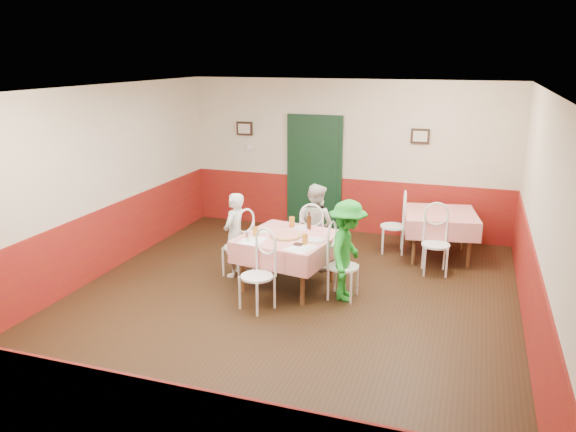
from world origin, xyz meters
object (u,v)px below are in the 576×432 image
(second_table, at_px, (439,235))
(chair_far, at_px, (314,240))
(chair_second_a, at_px, (393,226))
(glass_c, at_px, (292,222))
(pizza, at_px, (286,236))
(diner_left, at_px, (235,235))
(chair_right, at_px, (343,267))
(chair_second_b, at_px, (436,245))
(diner_far, at_px, (316,226))
(beer_bottle, at_px, (309,222))
(wallet, at_px, (298,244))
(chair_near, at_px, (257,277))
(diner_right, at_px, (347,251))
(main_table, at_px, (288,261))
(glass_b, at_px, (305,239))
(glass_a, at_px, (256,232))
(chair_left, at_px, (238,247))

(second_table, bearing_deg, chair_far, -148.72)
(chair_second_a, height_order, glass_c, glass_c)
(pizza, relative_size, diner_left, 0.33)
(chair_right, relative_size, chair_second_b, 1.00)
(diner_far, bearing_deg, diner_left, 58.70)
(beer_bottle, relative_size, wallet, 2.15)
(chair_near, xyz_separation_m, diner_far, (0.30, 1.72, 0.21))
(beer_bottle, bearing_deg, chair_far, 96.19)
(chair_second_a, distance_m, wallet, 2.48)
(chair_far, bearing_deg, diner_left, 31.13)
(diner_far, bearing_deg, glass_c, 86.22)
(chair_far, relative_size, glass_c, 6.07)
(chair_second_b, relative_size, diner_left, 0.71)
(glass_c, bearing_deg, diner_right, -30.87)
(glass_c, bearing_deg, wallet, -65.93)
(chair_far, distance_m, chair_near, 1.70)
(second_table, xyz_separation_m, chair_second_a, (-0.75, 0.00, 0.08))
(main_table, distance_m, glass_b, 0.63)
(chair_far, bearing_deg, chair_second_b, -171.58)
(chair_right, relative_size, chair_near, 1.00)
(glass_b, relative_size, diner_right, 0.10)
(chair_right, distance_m, glass_a, 1.32)
(diner_right, bearing_deg, chair_left, 80.44)
(chair_second_b, bearing_deg, chair_second_a, 125.18)
(diner_far, bearing_deg, chair_near, 103.70)
(chair_far, height_order, chair_second_b, same)
(second_table, distance_m, wallet, 2.86)
(main_table, distance_m, beer_bottle, 0.66)
(chair_second_a, relative_size, glass_a, 6.95)
(glass_a, relative_size, beer_bottle, 0.55)
(chair_near, bearing_deg, diner_right, 57.27)
(second_table, height_order, glass_b, glass_b)
(pizza, bearing_deg, chair_second_b, 32.27)
(second_table, distance_m, diner_left, 3.36)
(glass_b, distance_m, diner_left, 1.30)
(chair_left, relative_size, chair_second_a, 1.00)
(chair_right, height_order, beer_bottle, beer_bottle)
(chair_far, xyz_separation_m, diner_right, (0.74, -0.99, 0.24))
(second_table, distance_m, pizza, 2.83)
(chair_second_a, height_order, pizza, chair_second_a)
(pizza, relative_size, glass_a, 3.21)
(chair_second_b, xyz_separation_m, diner_right, (-1.07, -1.34, 0.24))
(chair_near, bearing_deg, chair_far, 103.91)
(chair_second_b, height_order, beer_bottle, beer_bottle)
(chair_near, bearing_deg, chair_right, 58.91)
(chair_left, bearing_deg, chair_right, 99.93)
(pizza, height_order, beer_bottle, beer_bottle)
(chair_second_a, relative_size, chair_second_b, 1.00)
(main_table, height_order, diner_far, diner_far)
(chair_second_b, distance_m, wallet, 2.30)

